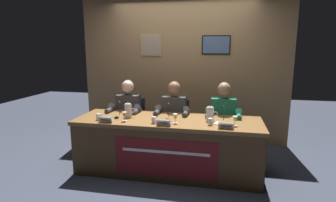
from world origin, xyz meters
name	(u,v)px	position (x,y,z in m)	size (l,w,h in m)	color
ground_plane	(168,170)	(0.00, 0.00, 0.00)	(12.00, 12.00, 0.00)	#383D4C
wall_back_panelled	(183,70)	(0.00, 1.36, 1.30)	(3.73, 0.14, 2.60)	#937047
conference_table	(167,138)	(0.00, -0.10, 0.50)	(2.53, 0.85, 0.75)	brown
chair_left	(132,126)	(-0.74, 0.61, 0.43)	(0.44, 0.44, 0.88)	black
panelist_left	(127,113)	(-0.74, 0.41, 0.70)	(0.51, 0.48, 1.21)	black
nameplate_left	(106,119)	(-0.76, -0.34, 0.79)	(0.19, 0.06, 0.08)	white
juice_glass_left	(124,115)	(-0.54, -0.23, 0.83)	(0.06, 0.06, 0.12)	white
water_cup_left	(99,117)	(-0.91, -0.24, 0.78)	(0.06, 0.06, 0.08)	silver
microphone_left	(118,112)	(-0.71, -0.07, 0.82)	(0.06, 0.17, 0.22)	black
chair_center	(176,129)	(0.00, 0.61, 0.43)	(0.44, 0.44, 0.88)	black
panelist_center	(173,115)	(0.00, 0.41, 0.70)	(0.51, 0.48, 1.21)	black
nameplate_center	(164,123)	(0.01, -0.34, 0.79)	(0.18, 0.06, 0.08)	white
juice_glass_center	(175,117)	(0.13, -0.19, 0.83)	(0.06, 0.06, 0.12)	white
water_cup_center	(154,120)	(-0.14, -0.25, 0.78)	(0.06, 0.06, 0.08)	silver
microphone_center	(167,114)	(0.00, -0.04, 0.82)	(0.06, 0.17, 0.22)	black
chair_right	(222,131)	(0.74, 0.61, 0.43)	(0.44, 0.44, 0.88)	black
panelist_right	(223,117)	(0.74, 0.41, 0.70)	(0.51, 0.48, 1.21)	black
nameplate_right	(226,126)	(0.78, -0.32, 0.79)	(0.19, 0.06, 0.08)	white
juice_glass_right	(235,119)	(0.89, -0.16, 0.83)	(0.06, 0.06, 0.12)	white
water_cup_right	(210,122)	(0.58, -0.19, 0.78)	(0.06, 0.06, 0.08)	silver
microphone_right	(224,117)	(0.75, -0.06, 0.82)	(0.06, 0.17, 0.22)	black
water_pitcher_left_side	(128,110)	(-0.57, -0.01, 0.84)	(0.15, 0.10, 0.21)	silver
water_pitcher_right_side	(210,114)	(0.57, 0.00, 0.84)	(0.15, 0.10, 0.21)	silver
document_stack_right	(223,124)	(0.75, -0.12, 0.75)	(0.24, 0.19, 0.01)	white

